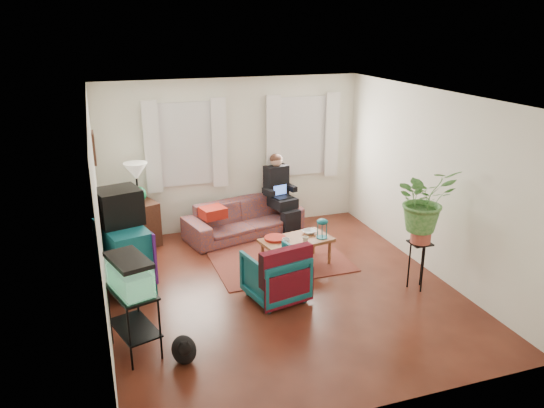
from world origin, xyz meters
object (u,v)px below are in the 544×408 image
object	(u,v)px
dresser	(124,256)
plant_stand	(418,265)
aquarium_stand	(134,322)
armchair	(275,273)
sofa	(244,213)
coffee_table	(296,252)
side_table	(140,224)

from	to	relation	value
dresser	plant_stand	world-z (taller)	dresser
dresser	plant_stand	bearing A→B (deg)	-34.46
aquarium_stand	armchair	world-z (taller)	aquarium_stand
armchair	plant_stand	xyz separation A→B (m)	(1.92, -0.35, -0.02)
sofa	aquarium_stand	size ratio (longest dim) A/B	2.66
aquarium_stand	coffee_table	size ratio (longest dim) A/B	0.73
dresser	coffee_table	xyz separation A→B (m)	(2.45, -0.13, -0.23)
sofa	aquarium_stand	distance (m)	3.55
side_table	dresser	distance (m)	1.45
plant_stand	coffee_table	bearing A→B (deg)	137.65
aquarium_stand	plant_stand	xyz separation A→B (m)	(3.76, 0.29, -0.04)
sofa	dresser	bearing A→B (deg)	-161.80
side_table	aquarium_stand	bearing A→B (deg)	-96.63
armchair	coffee_table	distance (m)	1.05
coffee_table	armchair	bearing A→B (deg)	-136.86
side_table	coffee_table	xyz separation A→B (m)	(2.11, -1.53, -0.15)
sofa	aquarium_stand	bearing A→B (deg)	-139.32
coffee_table	sofa	bearing A→B (deg)	95.66
sofa	dresser	world-z (taller)	dresser
side_table	plant_stand	size ratio (longest dim) A/B	1.07
armchair	coffee_table	xyz separation A→B (m)	(0.61, 0.83, -0.15)
sofa	plant_stand	world-z (taller)	sofa
armchair	sofa	bearing A→B (deg)	-107.39
armchair	coffee_table	size ratio (longest dim) A/B	0.70
side_table	coffee_table	distance (m)	2.61
side_table	armchair	world-z (taller)	side_table
side_table	armchair	xyz separation A→B (m)	(1.49, -2.37, -0.00)
armchair	plant_stand	distance (m)	1.95
aquarium_stand	side_table	bearing A→B (deg)	66.02
sofa	plant_stand	xyz separation A→B (m)	(1.71, -2.60, -0.05)
aquarium_stand	dresser	bearing A→B (deg)	72.30
side_table	plant_stand	xyz separation A→B (m)	(3.41, -2.72, -0.02)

